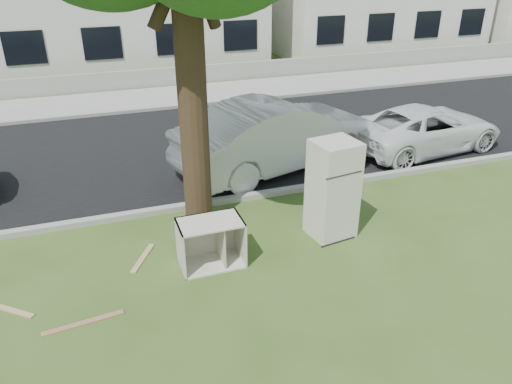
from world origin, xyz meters
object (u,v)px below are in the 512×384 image
object	(u,v)px
fridge	(333,189)
car_center	(277,134)
cabinet	(211,243)
car_right	(426,128)

from	to	relation	value
fridge	car_center	world-z (taller)	fridge
fridge	car_center	size ratio (longest dim) A/B	0.37
cabinet	car_center	world-z (taller)	car_center
car_right	cabinet	bearing A→B (deg)	109.48
fridge	car_right	xyz separation A→B (m)	(4.38, 3.14, -0.35)
fridge	cabinet	size ratio (longest dim) A/B	1.73
fridge	cabinet	distance (m)	2.49
fridge	cabinet	world-z (taller)	fridge
fridge	car_center	xyz separation A→B (m)	(0.18, 3.33, -0.10)
car_right	car_center	bearing A→B (deg)	80.34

